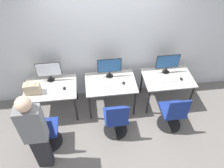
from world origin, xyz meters
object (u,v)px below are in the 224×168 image
at_px(keyboard_left, 50,90).
at_px(keyboard_right, 169,79).
at_px(monitor_right, 168,63).
at_px(mouse_center, 124,83).
at_px(handbag, 32,88).
at_px(keyboard_center, 111,84).
at_px(mouse_right, 181,79).
at_px(monitor_center, 109,67).
at_px(mouse_left, 64,88).
at_px(office_chair_right, 173,114).
at_px(person_left, 35,133).
at_px(monitor_left, 49,71).
at_px(office_chair_left, 46,133).
at_px(office_chair_center, 116,121).

distance_m(keyboard_left, keyboard_right, 2.41).
bearing_deg(monitor_right, mouse_center, -165.60).
distance_m(keyboard_right, handbag, 2.72).
height_order(keyboard_center, mouse_right, mouse_right).
relative_size(keyboard_center, mouse_right, 4.27).
xyz_separation_m(mouse_right, handbag, (-2.96, -0.01, 0.10)).
xyz_separation_m(monitor_center, mouse_center, (0.26, -0.26, -0.24)).
xyz_separation_m(mouse_left, keyboard_center, (0.93, 0.00, -0.01)).
bearing_deg(keyboard_center, office_chair_right, -29.61).
bearing_deg(mouse_center, person_left, -144.05).
bearing_deg(monitor_left, office_chair_right, -21.82).
bearing_deg(mouse_left, keyboard_center, 0.14).
height_order(office_chair_left, monitor_center, monitor_center).
relative_size(person_left, office_chair_center, 1.83).
distance_m(monitor_right, mouse_right, 0.44).
xyz_separation_m(keyboard_right, handbag, (-2.71, -0.03, 0.11)).
height_order(monitor_left, keyboard_right, monitor_left).
distance_m(keyboard_left, monitor_center, 1.26).
relative_size(person_left, keyboard_right, 4.38).
distance_m(office_chair_center, office_chair_right, 1.11).
xyz_separation_m(mouse_left, mouse_right, (2.38, -0.03, 0.00)).
bearing_deg(handbag, person_left, -79.07).
relative_size(keyboard_center, office_chair_center, 0.42).
distance_m(person_left, keyboard_right, 2.75).
bearing_deg(monitor_right, mouse_left, -173.39).
xyz_separation_m(monitor_left, mouse_right, (2.65, -0.32, -0.24)).
xyz_separation_m(mouse_left, office_chair_center, (0.94, -0.65, -0.35)).
xyz_separation_m(office_chair_left, mouse_right, (2.73, 0.73, 0.35)).
relative_size(monitor_right, office_chair_right, 0.53).
bearing_deg(office_chair_center, keyboard_left, 152.77).
bearing_deg(handbag, keyboard_center, 1.29).
relative_size(mouse_left, office_chair_center, 0.10).
relative_size(office_chair_left, handbag, 3.06).
height_order(mouse_left, mouse_center, same).
distance_m(mouse_center, monitor_right, 1.01).
bearing_deg(keyboard_right, keyboard_left, -179.44).
bearing_deg(handbag, mouse_right, 0.10).
bearing_deg(monitor_left, keyboard_right, -6.94).
bearing_deg(monitor_center, keyboard_left, -166.63).
distance_m(monitor_right, office_chair_right, 1.06).
distance_m(mouse_left, handbag, 0.59).
relative_size(keyboard_left, keyboard_right, 1.00).
relative_size(monitor_left, office_chair_center, 0.53).
relative_size(office_chair_left, keyboard_right, 2.39).
xyz_separation_m(monitor_center, monitor_right, (1.20, -0.02, 0.00)).
bearing_deg(keyboard_right, mouse_right, -6.65).
bearing_deg(office_chair_left, mouse_left, 65.09).
bearing_deg(person_left, monitor_right, 28.71).
relative_size(monitor_center, keyboard_center, 1.27).
bearing_deg(mouse_right, person_left, -158.23).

